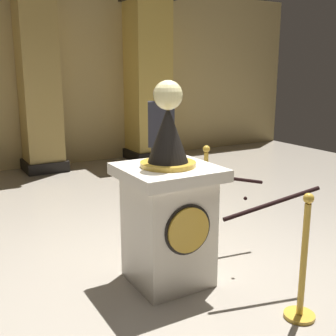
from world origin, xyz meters
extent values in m
plane|color=#9E9384|center=(0.00, 0.00, 0.00)|extent=(12.37, 12.37, 0.00)
cube|color=tan|center=(0.00, 5.26, 1.74)|extent=(12.37, 0.16, 3.49)
cube|color=silver|center=(-0.11, -0.06, 0.48)|extent=(0.64, 0.64, 0.97)
cube|color=silver|center=(-0.11, -0.06, 1.02)|extent=(0.80, 0.80, 0.10)
cylinder|color=gold|center=(-0.11, -0.40, 0.60)|extent=(0.39, 0.03, 0.39)
cylinder|color=black|center=(-0.11, -0.39, 0.60)|extent=(0.43, 0.01, 0.43)
cylinder|color=gold|center=(-0.11, -0.06, 1.09)|extent=(0.48, 0.48, 0.04)
cone|color=black|center=(-0.11, -0.06, 1.35)|extent=(0.35, 0.35, 0.48)
cylinder|color=gold|center=(-0.11, -0.06, 1.58)|extent=(0.03, 0.03, 0.06)
sphere|color=beige|center=(-0.11, -0.06, 1.67)|extent=(0.25, 0.25, 0.25)
cylinder|color=gold|center=(0.47, -1.09, 0.01)|extent=(0.24, 0.24, 0.03)
cylinder|color=gold|center=(0.47, -1.09, 0.46)|extent=(0.05, 0.05, 0.93)
sphere|color=gold|center=(0.47, -1.09, 0.97)|extent=(0.08, 0.08, 0.08)
cylinder|color=gold|center=(0.81, 0.68, 0.01)|extent=(0.24, 0.24, 0.03)
cylinder|color=gold|center=(0.81, 0.68, 0.48)|extent=(0.05, 0.05, 0.97)
sphere|color=gold|center=(0.81, 0.68, 1.01)|extent=(0.08, 0.08, 0.08)
cylinder|color=black|center=(0.56, -0.65, 0.79)|extent=(0.90, 0.20, 0.22)
cylinder|color=black|center=(0.73, 0.24, 0.79)|extent=(0.90, 0.20, 0.22)
sphere|color=black|center=(0.64, -0.20, 0.70)|extent=(0.04, 0.04, 0.04)
cube|color=black|center=(2.22, 4.83, 0.10)|extent=(0.90, 0.90, 0.20)
cube|color=gold|center=(2.22, 4.83, 1.67)|extent=(0.78, 0.78, 3.35)
cube|color=black|center=(0.00, 4.83, 0.10)|extent=(0.75, 0.75, 0.20)
cube|color=tan|center=(0.00, 4.83, 1.67)|extent=(0.66, 0.66, 3.35)
cube|color=#26262D|center=(0.95, 1.96, 0.41)|extent=(0.33, 0.29, 0.83)
cube|color=#26262D|center=(0.95, 1.96, 1.13)|extent=(0.42, 0.37, 0.62)
sphere|color=tan|center=(0.95, 1.96, 1.56)|extent=(0.22, 0.22, 0.22)
camera|label=1|loc=(-1.87, -3.11, 1.88)|focal=45.18mm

